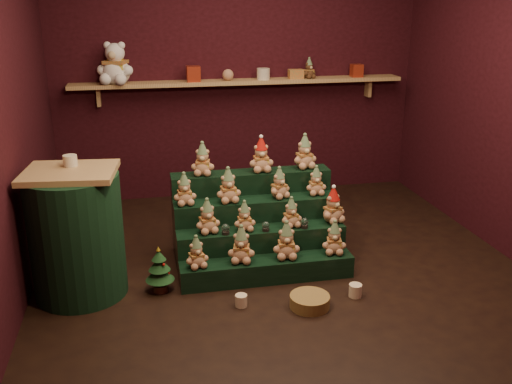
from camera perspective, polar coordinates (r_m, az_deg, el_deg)
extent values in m
plane|color=black|center=(4.88, 2.50, -7.46)|extent=(4.00, 4.00, 0.00)
cube|color=black|center=(6.43, -1.85, 12.06)|extent=(4.00, 0.10, 2.80)
cube|color=black|center=(2.56, 14.12, 0.83)|extent=(4.00, 0.10, 2.80)
cube|color=black|center=(4.41, -24.23, 7.23)|extent=(0.10, 4.00, 2.80)
cube|color=tan|center=(6.26, -1.55, 10.96)|extent=(3.60, 0.26, 0.04)
cube|color=tan|center=(6.27, -15.46, 9.19)|extent=(0.04, 0.12, 0.20)
cube|color=tan|center=(6.77, 11.15, 10.20)|extent=(0.04, 0.12, 0.20)
cube|color=black|center=(4.63, 1.11, -7.78)|extent=(1.40, 0.22, 0.18)
cube|color=black|center=(4.78, 0.54, -5.66)|extent=(1.40, 0.22, 0.36)
cube|color=black|center=(4.94, 0.00, -3.67)|extent=(1.40, 0.22, 0.54)
cube|color=black|center=(5.11, -0.50, -1.80)|extent=(1.40, 0.22, 0.72)
cylinder|color=black|center=(4.60, -3.06, -4.10)|extent=(0.06, 0.06, 0.02)
sphere|color=white|center=(4.58, -3.07, -3.60)|extent=(0.07, 0.07, 0.07)
cylinder|color=black|center=(4.65, 0.98, -3.79)|extent=(0.06, 0.06, 0.02)
sphere|color=white|center=(4.64, 0.98, -3.34)|extent=(0.06, 0.06, 0.06)
cylinder|color=black|center=(4.73, 4.86, -3.46)|extent=(0.06, 0.06, 0.02)
sphere|color=white|center=(4.72, 4.88, -2.99)|extent=(0.06, 0.06, 0.06)
cube|color=tan|center=(4.32, -18.13, 1.85)|extent=(0.70, 0.61, 0.04)
cylinder|color=black|center=(4.48, -17.49, -4.22)|extent=(0.69, 0.69, 0.95)
cylinder|color=beige|center=(4.40, -18.09, 3.01)|extent=(0.10, 0.10, 0.08)
cylinder|color=#462619|center=(4.55, -9.52, -9.43)|extent=(0.11, 0.11, 0.06)
cone|color=#14381D|center=(4.49, -9.61, -7.99)|extent=(0.22, 0.22, 0.11)
cone|color=#14381D|center=(4.46, -9.66, -7.10)|extent=(0.17, 0.17, 0.10)
cone|color=#14381D|center=(4.43, -9.71, -6.25)|extent=(0.11, 0.11, 0.08)
cone|color=yellow|center=(4.40, -9.75, -5.59)|extent=(0.03, 0.03, 0.03)
cylinder|color=beige|center=(4.29, -1.49, -10.79)|extent=(0.09, 0.09, 0.09)
cylinder|color=beige|center=(4.47, 9.90, -9.67)|extent=(0.10, 0.10, 0.10)
cylinder|color=olive|center=(4.29, 5.39, -10.82)|extent=(0.32, 0.32, 0.09)
cube|color=maroon|center=(6.16, -6.28, 11.66)|extent=(0.14, 0.14, 0.16)
cylinder|color=beige|center=(6.28, 0.74, 11.73)|extent=(0.14, 0.14, 0.12)
cube|color=maroon|center=(6.59, 10.03, 11.87)|extent=(0.12, 0.12, 0.14)
sphere|color=tan|center=(6.21, -2.82, 11.62)|extent=(0.12, 0.12, 0.12)
cube|color=#DC551F|center=(6.37, 4.01, 11.69)|extent=(0.16, 0.10, 0.10)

